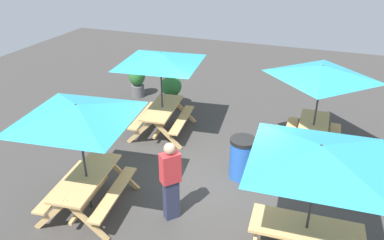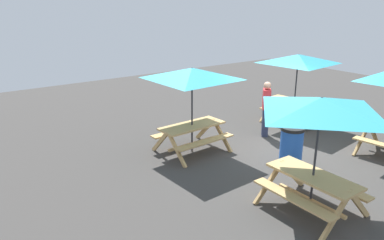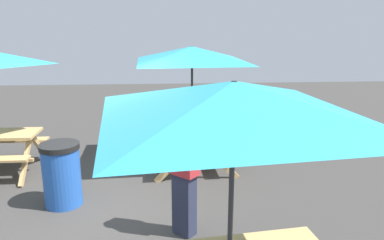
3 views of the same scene
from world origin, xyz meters
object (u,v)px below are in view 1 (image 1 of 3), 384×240
Objects in this scene: picnic_table_2 at (318,163)px; potted_plant_0 at (171,89)px; picnic_table_1 at (78,120)px; person_standing at (171,180)px; trash_bin_blue at (242,158)px; picnic_table_0 at (161,64)px; picnic_table_3 at (321,78)px; potted_plant_1 at (137,79)px.

picnic_table_2 is 6.95m from potted_plant_0.
picnic_table_2 is (0.03, -4.17, 0.00)m from picnic_table_1.
trash_bin_blue is at bearing -165.68° from person_standing.
picnic_table_1 is at bearing -37.32° from person_standing.
trash_bin_blue is at bearing -134.73° from potted_plant_0.
picnic_table_0 reaches higher than potted_plant_0.
trash_bin_blue is at bearing -57.95° from picnic_table_1.
picnic_table_1 and picnic_table_3 have the same top height.
picnic_table_1 reaches higher than potted_plant_1.
picnic_table_0 is 3.26m from trash_bin_blue.
picnic_table_3 is 4.78m from potted_plant_0.
person_standing is at bearing -86.46° from picnic_table_1.
picnic_table_2 is at bearing -96.50° from picnic_table_1.
picnic_table_2 is 2.72× the size of potted_plant_0.
picnic_table_0 is 1.20× the size of picnic_table_3.
picnic_table_1 is at bearing -161.88° from potted_plant_1.
picnic_table_2 and picnic_table_3 have the same top height.
picnic_table_0 is at bearing -137.66° from potted_plant_1.
picnic_table_1 is 0.99× the size of picnic_table_2.
potted_plant_1 reaches higher than potted_plant_0.
potted_plant_1 is (5.49, 5.98, -1.35)m from picnic_table_2.
picnic_table_1 is at bearing 133.37° from picnic_table_3.
person_standing is (0.31, -1.66, -1.10)m from picnic_table_1.
potted_plant_1 is 6.26m from person_standing.
picnic_table_2 is at bearing -177.71° from picnic_table_3.
picnic_table_1 is at bearing 128.96° from trash_bin_blue.
picnic_table_2 is at bearing -136.21° from picnic_table_0.
trash_bin_blue is (-1.35, -2.57, -1.49)m from picnic_table_0.
potted_plant_1 is (2.04, 1.86, -1.35)m from picnic_table_0.
potted_plant_0 is at bearing 45.27° from trash_bin_blue.
person_standing is at bearing 145.98° from picnic_table_3.
picnic_table_1 is 3.69m from trash_bin_blue.
trash_bin_blue is at bearing -56.42° from picnic_table_2.
potted_plant_0 is 0.62× the size of person_standing.
potted_plant_1 is at bearing 11.21° from picnic_table_1.
potted_plant_0 is (2.97, 3.00, 0.11)m from trash_bin_blue.
picnic_table_0 is at bearing -7.84° from picnic_table_1.
potted_plant_1 is (0.42, 1.43, 0.03)m from potted_plant_0.
person_standing is at bearing -146.36° from potted_plant_1.
picnic_table_1 reaches higher than potted_plant_0.
picnic_table_0 is at bearing 62.22° from trash_bin_blue.
picnic_table_0 is at bearing -42.89° from picnic_table_2.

